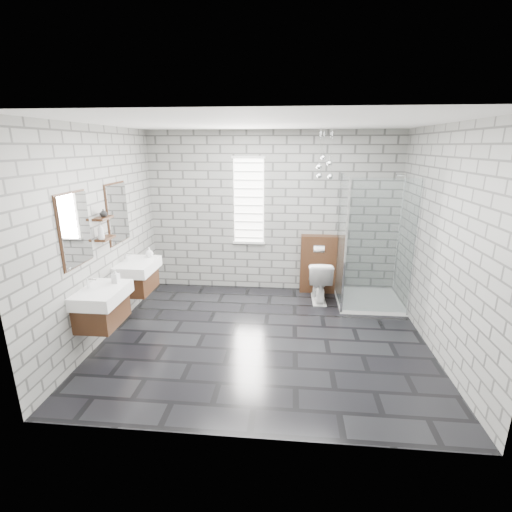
# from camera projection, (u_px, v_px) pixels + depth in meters

# --- Properties ---
(floor) EXTENTS (4.20, 3.60, 0.02)m
(floor) POSITION_uv_depth(u_px,v_px,m) (264.00, 337.00, 4.96)
(floor) COLOR black
(floor) RESTS_ON ground
(ceiling) EXTENTS (4.20, 3.60, 0.02)m
(ceiling) POSITION_uv_depth(u_px,v_px,m) (266.00, 122.00, 4.18)
(ceiling) COLOR white
(ceiling) RESTS_ON wall_back
(wall_back) EXTENTS (4.20, 0.02, 2.70)m
(wall_back) POSITION_uv_depth(u_px,v_px,m) (272.00, 213.00, 6.29)
(wall_back) COLOR gray
(wall_back) RESTS_ON floor
(wall_front) EXTENTS (4.20, 0.02, 2.70)m
(wall_front) POSITION_uv_depth(u_px,v_px,m) (248.00, 295.00, 2.84)
(wall_front) COLOR gray
(wall_front) RESTS_ON floor
(wall_left) EXTENTS (0.02, 3.60, 2.70)m
(wall_left) POSITION_uv_depth(u_px,v_px,m) (101.00, 235.00, 4.75)
(wall_left) COLOR gray
(wall_left) RESTS_ON floor
(wall_right) EXTENTS (0.02, 3.60, 2.70)m
(wall_right) POSITION_uv_depth(u_px,v_px,m) (443.00, 243.00, 4.38)
(wall_right) COLOR gray
(wall_right) RESTS_ON floor
(vanity_left) EXTENTS (0.47, 0.70, 1.57)m
(vanity_left) POSITION_uv_depth(u_px,v_px,m) (99.00, 296.00, 4.34)
(vanity_left) COLOR #412514
(vanity_left) RESTS_ON wall_left
(vanity_right) EXTENTS (0.47, 0.70, 1.57)m
(vanity_right) POSITION_uv_depth(u_px,v_px,m) (135.00, 268.00, 5.35)
(vanity_right) COLOR #412514
(vanity_right) RESTS_ON wall_left
(shelf_lower) EXTENTS (0.14, 0.30, 0.03)m
(shelf_lower) POSITION_uv_depth(u_px,v_px,m) (105.00, 238.00, 4.71)
(shelf_lower) COLOR #412514
(shelf_lower) RESTS_ON wall_left
(shelf_upper) EXTENTS (0.14, 0.30, 0.03)m
(shelf_upper) POSITION_uv_depth(u_px,v_px,m) (103.00, 218.00, 4.63)
(shelf_upper) COLOR #412514
(shelf_upper) RESTS_ON wall_left
(window) EXTENTS (0.56, 0.05, 1.48)m
(window) POSITION_uv_depth(u_px,v_px,m) (249.00, 201.00, 6.24)
(window) COLOR white
(window) RESTS_ON wall_back
(cistern_panel) EXTENTS (0.60, 0.20, 1.00)m
(cistern_panel) POSITION_uv_depth(u_px,v_px,m) (318.00, 264.00, 6.36)
(cistern_panel) COLOR #412514
(cistern_panel) RESTS_ON floor
(flush_plate) EXTENTS (0.18, 0.01, 0.12)m
(flush_plate) POSITION_uv_depth(u_px,v_px,m) (319.00, 249.00, 6.17)
(flush_plate) COLOR silver
(flush_plate) RESTS_ON cistern_panel
(shower_enclosure) EXTENTS (1.00, 1.00, 2.03)m
(shower_enclosure) POSITION_uv_depth(u_px,v_px,m) (365.00, 275.00, 5.80)
(shower_enclosure) COLOR white
(shower_enclosure) RESTS_ON floor
(pendant_cluster) EXTENTS (0.26, 0.23, 0.74)m
(pendant_cluster) POSITION_uv_depth(u_px,v_px,m) (324.00, 167.00, 5.58)
(pendant_cluster) COLOR silver
(pendant_cluster) RESTS_ON ceiling
(toilet) EXTENTS (0.40, 0.68, 0.68)m
(toilet) POSITION_uv_depth(u_px,v_px,m) (319.00, 280.00, 6.04)
(toilet) COLOR white
(toilet) RESTS_ON floor
(soap_bottle_a) EXTENTS (0.09, 0.09, 0.17)m
(soap_bottle_a) POSITION_uv_depth(u_px,v_px,m) (115.00, 276.00, 4.48)
(soap_bottle_a) COLOR #B2B2B2
(soap_bottle_a) RESTS_ON vanity_left
(soap_bottle_b) EXTENTS (0.15, 0.15, 0.15)m
(soap_bottle_b) POSITION_uv_depth(u_px,v_px,m) (149.00, 252.00, 5.53)
(soap_bottle_b) COLOR #B2B2B2
(soap_bottle_b) RESTS_ON vanity_right
(soap_bottle_c) EXTENTS (0.09, 0.09, 0.21)m
(soap_bottle_c) POSITION_uv_depth(u_px,v_px,m) (101.00, 231.00, 4.56)
(soap_bottle_c) COLOR #B2B2B2
(soap_bottle_c) RESTS_ON shelf_lower
(vase) EXTENTS (0.11, 0.11, 0.10)m
(vase) POSITION_uv_depth(u_px,v_px,m) (103.00, 213.00, 4.62)
(vase) COLOR #B2B2B2
(vase) RESTS_ON shelf_upper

